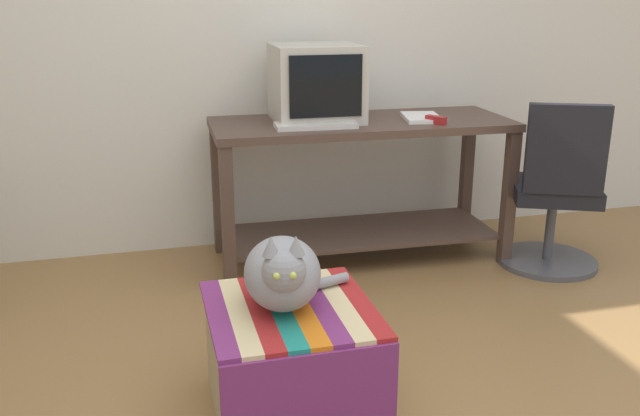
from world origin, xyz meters
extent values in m
cube|color=silver|center=(0.00, 2.05, 1.30)|extent=(8.00, 0.10, 2.60)
cube|color=#4C382D|center=(-0.32, 1.36, 0.36)|extent=(0.06, 0.06, 0.72)
cube|color=#4C382D|center=(1.15, 1.32, 0.36)|extent=(0.06, 0.06, 0.72)
cube|color=#4C382D|center=(1.16, 1.84, 0.36)|extent=(0.06, 0.06, 0.72)
cube|color=#4C382D|center=(-0.31, 1.88, 0.36)|extent=(0.06, 0.06, 0.72)
cube|color=#4C382D|center=(0.42, 1.60, 0.14)|extent=(1.44, 0.55, 0.02)
cube|color=#4C382D|center=(0.42, 1.60, 0.74)|extent=(1.57, 0.64, 0.04)
cube|color=#BCB7A8|center=(0.19, 1.67, 0.77)|extent=(0.31, 0.30, 0.02)
cube|color=#BCB7A8|center=(0.19, 1.67, 0.95)|extent=(0.45, 0.43, 0.38)
cube|color=black|center=(0.19, 1.46, 0.96)|extent=(0.36, 0.02, 0.30)
cube|color=beige|center=(0.14, 1.47, 0.77)|extent=(0.41, 0.17, 0.02)
cube|color=white|center=(0.73, 1.55, 0.77)|extent=(0.23, 0.30, 0.02)
cube|color=tan|center=(-0.26, 0.28, 0.19)|extent=(0.52, 0.53, 0.38)
cube|color=#7A2D6B|center=(-0.26, -0.01, 0.23)|extent=(0.55, 0.01, 0.31)
cube|color=#7A2D6B|center=(-0.50, 0.28, 0.39)|extent=(0.07, 0.57, 0.02)
cube|color=beige|center=(-0.43, 0.28, 0.39)|extent=(0.07, 0.57, 0.02)
cube|color=#AD2323|center=(-0.36, 0.28, 0.39)|extent=(0.07, 0.57, 0.02)
cube|color=#1E897A|center=(-0.29, 0.28, 0.39)|extent=(0.07, 0.57, 0.02)
cube|color=orange|center=(-0.22, 0.28, 0.39)|extent=(0.07, 0.57, 0.02)
cube|color=#7A2D6B|center=(-0.15, 0.28, 0.39)|extent=(0.07, 0.57, 0.02)
cube|color=beige|center=(-0.08, 0.28, 0.39)|extent=(0.07, 0.57, 0.02)
cube|color=#AD2323|center=(-0.02, 0.28, 0.39)|extent=(0.07, 0.57, 0.02)
ellipsoid|color=gray|center=(-0.27, 0.31, 0.51)|extent=(0.31, 0.39, 0.23)
sphere|color=gray|center=(-0.30, 0.18, 0.58)|extent=(0.14, 0.14, 0.14)
cylinder|color=gray|center=(-0.15, 0.39, 0.42)|extent=(0.28, 0.11, 0.04)
cone|color=gray|center=(-0.33, 0.18, 0.66)|extent=(0.06, 0.06, 0.06)
cone|color=gray|center=(-0.26, 0.17, 0.66)|extent=(0.06, 0.06, 0.06)
sphere|color=#C6D151|center=(-0.33, 0.12, 0.59)|extent=(0.02, 0.02, 0.02)
sphere|color=#C6D151|center=(-0.28, 0.11, 0.59)|extent=(0.02, 0.02, 0.02)
cylinder|color=#4C4C51|center=(1.37, 1.25, 0.01)|extent=(0.52, 0.52, 0.03)
cylinder|color=#4C4C51|center=(1.37, 1.25, 0.20)|extent=(0.05, 0.05, 0.34)
cube|color=black|center=(1.37, 1.25, 0.41)|extent=(0.55, 0.55, 0.08)
cube|color=black|center=(1.29, 1.08, 0.67)|extent=(0.37, 0.21, 0.44)
cube|color=#A31E1E|center=(0.75, 1.41, 0.78)|extent=(0.09, 0.11, 0.04)
cylinder|color=black|center=(0.81, 1.61, 0.76)|extent=(0.11, 0.10, 0.01)
camera|label=1|loc=(-0.69, -1.75, 1.41)|focal=38.54mm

